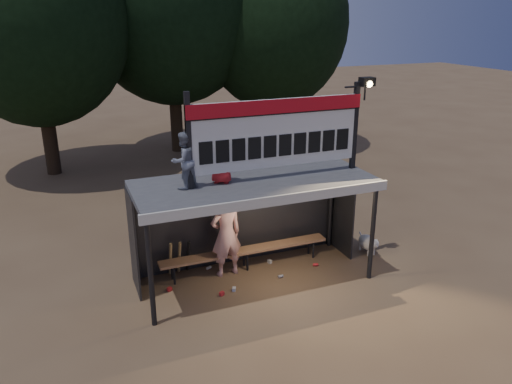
% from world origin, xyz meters
% --- Properties ---
extents(ground, '(80.00, 80.00, 0.00)m').
position_xyz_m(ground, '(0.00, 0.00, 0.00)').
color(ground, brown).
rests_on(ground, ground).
extents(player, '(0.77, 0.55, 1.98)m').
position_xyz_m(player, '(-0.50, 0.44, 0.99)').
color(player, white).
rests_on(player, ground).
extents(child_a, '(0.68, 0.61, 1.13)m').
position_xyz_m(child_a, '(-1.46, 0.04, 2.89)').
color(child_a, slate).
rests_on(child_a, dugout_shelter).
extents(child_b, '(0.64, 0.56, 1.10)m').
position_xyz_m(child_b, '(-0.67, 0.11, 2.87)').
color(child_b, '#B11B1E').
rests_on(child_b, dugout_shelter).
extents(dugout_shelter, '(5.10, 2.08, 2.32)m').
position_xyz_m(dugout_shelter, '(0.00, 0.24, 1.85)').
color(dugout_shelter, '#3F3F42').
rests_on(dugout_shelter, ground).
extents(scoreboard_assembly, '(4.10, 0.27, 1.99)m').
position_xyz_m(scoreboard_assembly, '(0.56, -0.01, 3.32)').
color(scoreboard_assembly, black).
rests_on(scoreboard_assembly, dugout_shelter).
extents(bench, '(4.00, 0.35, 0.48)m').
position_xyz_m(bench, '(0.00, 0.55, 0.43)').
color(bench, '#976A47').
rests_on(bench, ground).
extents(tree_left, '(6.46, 6.46, 9.27)m').
position_xyz_m(tree_left, '(-4.00, 10.00, 5.51)').
color(tree_left, black).
rests_on(tree_left, ground).
extents(tree_right, '(6.08, 6.08, 8.72)m').
position_xyz_m(tree_right, '(5.00, 10.50, 5.19)').
color(tree_right, black).
rests_on(tree_right, ground).
extents(dog, '(0.36, 0.81, 0.49)m').
position_xyz_m(dog, '(3.07, 0.15, 0.28)').
color(dog, beige).
rests_on(dog, ground).
extents(bats, '(0.48, 0.33, 0.84)m').
position_xyz_m(bats, '(-1.49, 0.82, 0.43)').
color(bats, '#A4824C').
rests_on(bats, ground).
extents(litter, '(3.55, 1.31, 0.08)m').
position_xyz_m(litter, '(-0.22, 0.10, 0.04)').
color(litter, '#AE1D22').
rests_on(litter, ground).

